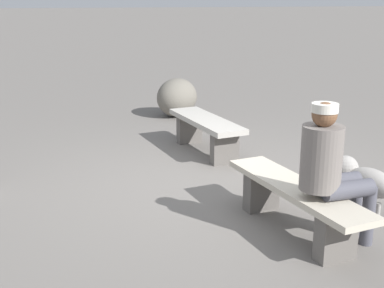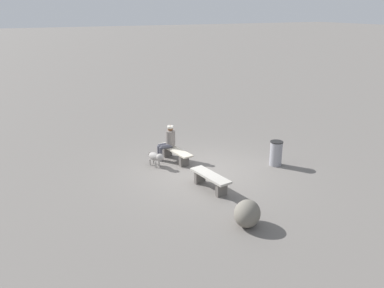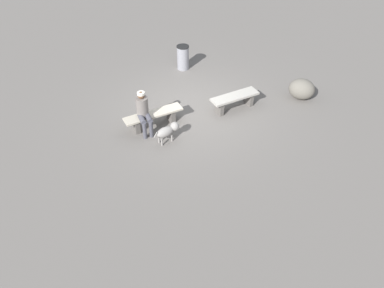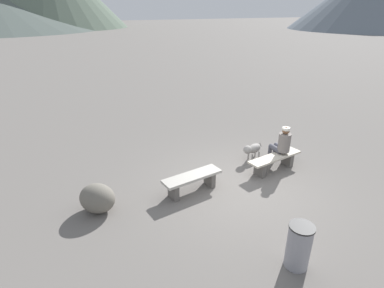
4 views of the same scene
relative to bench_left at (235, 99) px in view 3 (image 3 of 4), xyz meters
name	(u,v)px [view 3 (image 3 of 4)]	position (x,y,z in m)	size (l,w,h in m)	color
ground	(192,110)	(1.24, -0.38, -0.36)	(210.00, 210.00, 0.06)	slate
bench_left	(235,99)	(0.00, 0.00, 0.00)	(1.57, 0.64, 0.47)	#605B56
bench_right	(154,117)	(2.55, 0.00, -0.03)	(1.76, 0.62, 0.44)	#605B56
seated_person	(143,110)	(2.86, 0.14, 0.37)	(0.34, 0.65, 1.23)	slate
dog	(168,131)	(2.37, 0.81, 0.02)	(0.77, 0.41, 0.52)	gray
trash_bin	(183,57)	(0.65, -2.94, 0.10)	(0.44, 0.44, 0.87)	gray
boulder	(302,89)	(-2.24, 0.19, 0.00)	(0.66, 0.82, 0.67)	#6B665B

